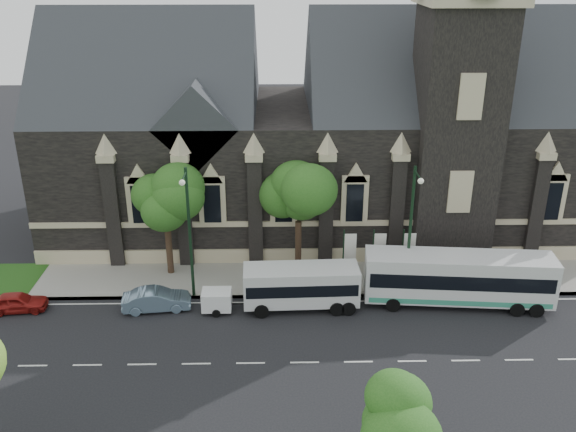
{
  "coord_description": "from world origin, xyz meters",
  "views": [
    {
      "loc": [
        1.52,
        -28.33,
        20.87
      ],
      "look_at": [
        2.2,
        6.0,
        6.3
      ],
      "focal_mm": 38.52,
      "sensor_mm": 36.0,
      "label": 1
    }
  ],
  "objects_px": {
    "box_trailer": "(217,300)",
    "sedan": "(157,300)",
    "street_lamp_near": "(411,226)",
    "street_lamp_mid": "(189,227)",
    "banner_flag_center": "(377,251)",
    "car_far_red": "(17,302)",
    "tree_park_east": "(398,409)",
    "banner_flag_left": "(348,252)",
    "tour_coach": "(459,278)",
    "tree_walk_left": "(169,198)",
    "tree_walk_right": "(302,195)",
    "shuttle_bus": "(301,285)",
    "banner_flag_right": "(407,251)"
  },
  "relations": [
    {
      "from": "tree_park_east",
      "to": "street_lamp_mid",
      "type": "height_order",
      "value": "street_lamp_mid"
    },
    {
      "from": "street_lamp_mid",
      "to": "tour_coach",
      "type": "xyz_separation_m",
      "value": [
        17.08,
        -0.99,
        -3.23
      ]
    },
    {
      "from": "tree_park_east",
      "to": "banner_flag_center",
      "type": "height_order",
      "value": "tree_park_east"
    },
    {
      "from": "banner_flag_left",
      "to": "banner_flag_right",
      "type": "height_order",
      "value": "same"
    },
    {
      "from": "box_trailer",
      "to": "sedan",
      "type": "relative_size",
      "value": 0.63
    },
    {
      "from": "banner_flag_center",
      "to": "car_far_red",
      "type": "bearing_deg",
      "value": -172.09
    },
    {
      "from": "shuttle_bus",
      "to": "car_far_red",
      "type": "relative_size",
      "value": 2.0
    },
    {
      "from": "tree_park_east",
      "to": "car_far_red",
      "type": "height_order",
      "value": "tree_park_east"
    },
    {
      "from": "tour_coach",
      "to": "car_far_red",
      "type": "xyz_separation_m",
      "value": [
        -28.02,
        -0.33,
        -1.26
      ]
    },
    {
      "from": "tree_walk_right",
      "to": "box_trailer",
      "type": "height_order",
      "value": "tree_walk_right"
    },
    {
      "from": "box_trailer",
      "to": "banner_flag_center",
      "type": "bearing_deg",
      "value": 18.15
    },
    {
      "from": "tree_walk_left",
      "to": "banner_flag_center",
      "type": "bearing_deg",
      "value": -6.89
    },
    {
      "from": "car_far_red",
      "to": "tour_coach",
      "type": "bearing_deg",
      "value": -95.15
    },
    {
      "from": "tree_park_east",
      "to": "shuttle_bus",
      "type": "relative_size",
      "value": 0.86
    },
    {
      "from": "tree_park_east",
      "to": "box_trailer",
      "type": "xyz_separation_m",
      "value": [
        -8.48,
        14.8,
        -3.81
      ]
    },
    {
      "from": "tree_walk_right",
      "to": "tour_coach",
      "type": "relative_size",
      "value": 0.65
    },
    {
      "from": "street_lamp_mid",
      "to": "car_far_red",
      "type": "relative_size",
      "value": 2.46
    },
    {
      "from": "banner_flag_left",
      "to": "sedan",
      "type": "xyz_separation_m",
      "value": [
        -12.44,
        -3.23,
        -1.68
      ]
    },
    {
      "from": "shuttle_bus",
      "to": "street_lamp_near",
      "type": "bearing_deg",
      "value": 7.8
    },
    {
      "from": "banner_flag_left",
      "to": "street_lamp_mid",
      "type": "bearing_deg",
      "value": -169.5
    },
    {
      "from": "tour_coach",
      "to": "car_far_red",
      "type": "distance_m",
      "value": 28.05
    },
    {
      "from": "tree_walk_left",
      "to": "sedan",
      "type": "xyz_separation_m",
      "value": [
        -0.35,
        -4.93,
        -5.03
      ]
    },
    {
      "from": "box_trailer",
      "to": "car_far_red",
      "type": "xyz_separation_m",
      "value": [
        -12.64,
        0.29,
        -0.19
      ]
    },
    {
      "from": "street_lamp_near",
      "to": "box_trailer",
      "type": "xyz_separation_m",
      "value": [
        -12.3,
        -1.61,
        -4.3
      ]
    },
    {
      "from": "street_lamp_near",
      "to": "box_trailer",
      "type": "distance_m",
      "value": 13.13
    },
    {
      "from": "car_far_red",
      "to": "street_lamp_mid",
      "type": "bearing_deg",
      "value": -88.93
    },
    {
      "from": "tree_walk_right",
      "to": "car_far_red",
      "type": "xyz_separation_m",
      "value": [
        -18.15,
        -4.94,
        -5.19
      ]
    },
    {
      "from": "shuttle_bus",
      "to": "sedan",
      "type": "distance_m",
      "value": 9.24
    },
    {
      "from": "banner_flag_center",
      "to": "tree_park_east",
      "type": "bearing_deg",
      "value": -96.57
    },
    {
      "from": "street_lamp_mid",
      "to": "tree_walk_left",
      "type": "bearing_deg",
      "value": 116.47
    },
    {
      "from": "tree_walk_left",
      "to": "tree_park_east",
      "type": "bearing_deg",
      "value": -59.13
    },
    {
      "from": "street_lamp_near",
      "to": "banner_flag_right",
      "type": "distance_m",
      "value": 3.34
    },
    {
      "from": "tree_walk_left",
      "to": "box_trailer",
      "type": "relative_size",
      "value": 2.85
    },
    {
      "from": "box_trailer",
      "to": "sedan",
      "type": "xyz_separation_m",
      "value": [
        -3.85,
        0.29,
        -0.11
      ]
    },
    {
      "from": "tree_walk_right",
      "to": "street_lamp_mid",
      "type": "relative_size",
      "value": 0.87
    },
    {
      "from": "sedan",
      "to": "tree_walk_left",
      "type": "bearing_deg",
      "value": -11.08
    },
    {
      "from": "box_trailer",
      "to": "street_lamp_mid",
      "type": "bearing_deg",
      "value": 136.19
    },
    {
      "from": "tree_park_east",
      "to": "street_lamp_mid",
      "type": "xyz_separation_m",
      "value": [
        -10.18,
        16.42,
        0.49
      ]
    },
    {
      "from": "tree_park_east",
      "to": "car_far_red",
      "type": "bearing_deg",
      "value": 144.44
    },
    {
      "from": "shuttle_bus",
      "to": "car_far_red",
      "type": "distance_m",
      "value": 18.01
    },
    {
      "from": "tree_park_east",
      "to": "street_lamp_near",
      "type": "distance_m",
      "value": 16.86
    },
    {
      "from": "tree_walk_right",
      "to": "car_far_red",
      "type": "distance_m",
      "value": 19.51
    },
    {
      "from": "banner_flag_left",
      "to": "banner_flag_right",
      "type": "bearing_deg",
      "value": 0.0
    },
    {
      "from": "banner_flag_center",
      "to": "tree_walk_left",
      "type": "bearing_deg",
      "value": 173.11
    },
    {
      "from": "tour_coach",
      "to": "sedan",
      "type": "height_order",
      "value": "tour_coach"
    },
    {
      "from": "tour_coach",
      "to": "street_lamp_near",
      "type": "bearing_deg",
      "value": 167.43
    },
    {
      "from": "tree_walk_left",
      "to": "banner_flag_right",
      "type": "bearing_deg",
      "value": -6.04
    },
    {
      "from": "shuttle_bus",
      "to": "banner_flag_left",
      "type": "bearing_deg",
      "value": 41.78
    },
    {
      "from": "street_lamp_near",
      "to": "street_lamp_mid",
      "type": "relative_size",
      "value": 1.0
    },
    {
      "from": "tree_park_east",
      "to": "banner_flag_right",
      "type": "xyz_separation_m",
      "value": [
        4.11,
        18.32,
        -2.24
      ]
    }
  ]
}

